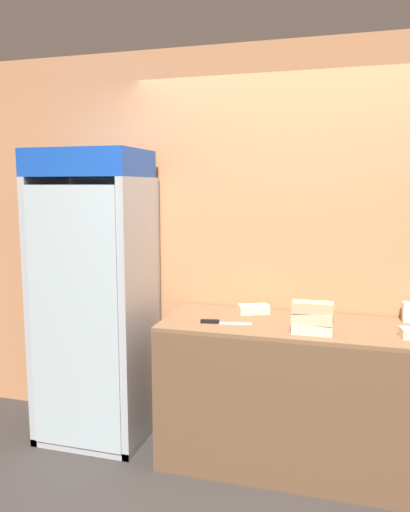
{
  "coord_description": "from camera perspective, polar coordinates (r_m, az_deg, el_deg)",
  "views": [
    {
      "loc": [
        0.2,
        -2.15,
        1.76
      ],
      "look_at": [
        -0.65,
        0.84,
        1.33
      ],
      "focal_mm": 35.0,
      "sensor_mm": 36.0,
      "label": 1
    }
  ],
  "objects": [
    {
      "name": "sandwich_stack_top",
      "position": [
        2.93,
        12.2,
        -5.75
      ],
      "size": [
        0.23,
        0.11,
        0.06
      ],
      "color": "tan",
      "rests_on": "sandwich_stack_middle"
    },
    {
      "name": "sandwich_stack_middle",
      "position": [
        2.94,
        12.16,
        -6.92
      ],
      "size": [
        0.23,
        0.12,
        0.06
      ],
      "color": "beige",
      "rests_on": "sandwich_stack_bottom"
    },
    {
      "name": "beverage_cooler",
      "position": [
        3.57,
        -12.12,
        -3.13
      ],
      "size": [
        0.73,
        0.61,
        2.0
      ],
      "color": "#B2B7BC",
      "rests_on": "ground_plane"
    },
    {
      "name": "prep_counter",
      "position": [
        3.3,
        11.61,
        -15.45
      ],
      "size": [
        1.82,
        0.65,
        0.92
      ],
      "color": "brown",
      "rests_on": "ground_plane"
    },
    {
      "name": "sandwich_stack_bottom",
      "position": [
        2.96,
        12.13,
        -8.08
      ],
      "size": [
        0.23,
        0.11,
        0.06
      ],
      "color": "beige",
      "rests_on": "prep_counter"
    },
    {
      "name": "chefs_knife",
      "position": [
        3.11,
        1.59,
        -7.56
      ],
      "size": [
        0.32,
        0.09,
        0.02
      ],
      "color": "silver",
      "rests_on": "prep_counter"
    },
    {
      "name": "wall_back",
      "position": [
        3.43,
        12.58,
        0.9
      ],
      "size": [
        5.2,
        0.09,
        2.7
      ],
      "color": "tan",
      "rests_on": "ground_plane"
    },
    {
      "name": "sandwich_flat_right",
      "position": [
        3.35,
        5.58,
        -6.06
      ],
      "size": [
        0.22,
        0.18,
        0.06
      ],
      "color": "beige",
      "rests_on": "prep_counter"
    }
  ]
}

